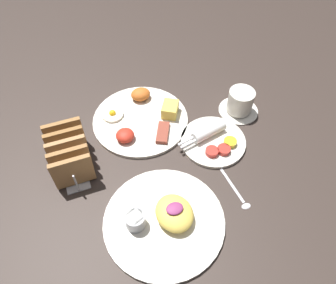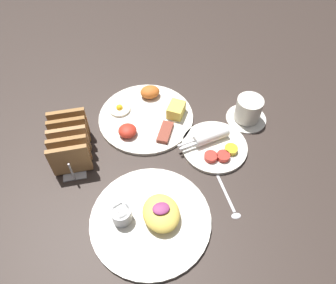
{
  "view_description": "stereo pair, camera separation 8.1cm",
  "coord_description": "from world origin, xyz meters",
  "px_view_note": "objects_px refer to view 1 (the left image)",
  "views": [
    {
      "loc": [
        -0.15,
        -0.47,
        0.73
      ],
      "look_at": [
        0.04,
        0.05,
        0.03
      ],
      "focal_mm": 35.0,
      "sensor_mm": 36.0,
      "label": 1
    },
    {
      "loc": [
        -0.07,
        -0.49,
        0.73
      ],
      "look_at": [
        0.04,
        0.05,
        0.03
      ],
      "focal_mm": 35.0,
      "sensor_mm": 36.0,
      "label": 2
    }
  ],
  "objects_px": {
    "plate_breakfast": "(142,118)",
    "coffee_cup": "(240,103)",
    "plate_condiments": "(213,140)",
    "plate_foreground": "(165,219)",
    "toast_rack": "(69,154)"
  },
  "relations": [
    {
      "from": "plate_breakfast",
      "to": "coffee_cup",
      "type": "distance_m",
      "value": 0.3
    },
    {
      "from": "plate_condiments",
      "to": "coffee_cup",
      "type": "relative_size",
      "value": 1.64
    },
    {
      "from": "plate_breakfast",
      "to": "coffee_cup",
      "type": "height_order",
      "value": "coffee_cup"
    },
    {
      "from": "plate_condiments",
      "to": "plate_breakfast",
      "type": "bearing_deg",
      "value": 136.9
    },
    {
      "from": "plate_breakfast",
      "to": "plate_foreground",
      "type": "height_order",
      "value": "plate_foreground"
    },
    {
      "from": "toast_rack",
      "to": "plate_foreground",
      "type": "bearing_deg",
      "value": -54.03
    },
    {
      "from": "plate_condiments",
      "to": "coffee_cup",
      "type": "distance_m",
      "value": 0.15
    },
    {
      "from": "plate_breakfast",
      "to": "plate_condiments",
      "type": "relative_size",
      "value": 1.44
    },
    {
      "from": "plate_condiments",
      "to": "plate_foreground",
      "type": "bearing_deg",
      "value": -139.46
    },
    {
      "from": "toast_rack",
      "to": "coffee_cup",
      "type": "xyz_separation_m",
      "value": [
        0.51,
        0.02,
        -0.01
      ]
    },
    {
      "from": "plate_breakfast",
      "to": "toast_rack",
      "type": "bearing_deg",
      "value": -158.02
    },
    {
      "from": "plate_foreground",
      "to": "plate_breakfast",
      "type": "bearing_deg",
      "value": 81.68
    },
    {
      "from": "plate_breakfast",
      "to": "toast_rack",
      "type": "height_order",
      "value": "toast_rack"
    },
    {
      "from": "plate_condiments",
      "to": "coffee_cup",
      "type": "xyz_separation_m",
      "value": [
        0.13,
        0.09,
        0.03
      ]
    },
    {
      "from": "plate_foreground",
      "to": "coffee_cup",
      "type": "bearing_deg",
      "value": 38.2
    }
  ]
}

